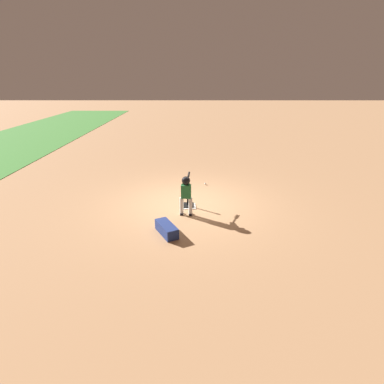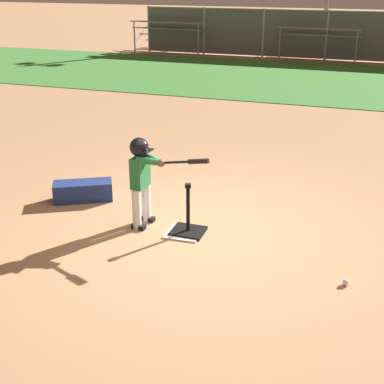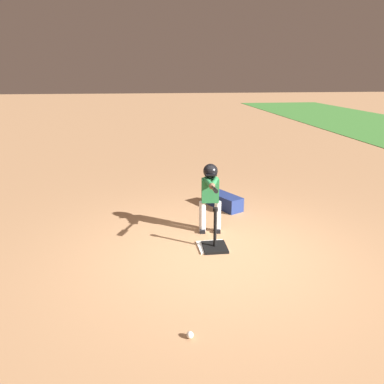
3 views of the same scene
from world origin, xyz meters
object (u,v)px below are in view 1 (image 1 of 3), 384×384
object	(u,v)px
baseball	(205,184)
equipment_bag	(167,229)
batter_child	(186,191)
batting_tee	(188,203)

from	to	relation	value
baseball	equipment_bag	size ratio (longest dim) A/B	0.09
batter_child	equipment_bag	bearing A→B (deg)	157.57
batting_tee	baseball	xyz separation A→B (m)	(2.00, -0.63, -0.06)
batting_tee	batter_child	xyz separation A→B (m)	(-0.62, 0.03, 0.66)
batter_child	baseball	size ratio (longest dim) A/B	16.15
batting_tee	equipment_bag	distance (m)	1.87
baseball	equipment_bag	world-z (taller)	equipment_bag
batting_tee	baseball	world-z (taller)	batting_tee
batting_tee	equipment_bag	bearing A→B (deg)	163.93
batter_child	baseball	world-z (taller)	batter_child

